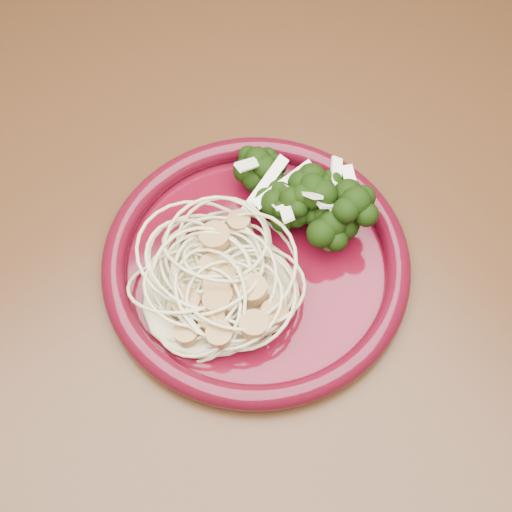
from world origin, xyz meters
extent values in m
plane|color=#50351B|center=(0.00, 0.00, 0.00)|extent=(3.50, 3.50, 0.00)
cube|color=#472814|center=(0.00, 0.00, 0.73)|extent=(1.20, 0.80, 0.04)
cylinder|color=#472814|center=(0.55, 0.35, 0.35)|extent=(0.06, 0.06, 0.71)
cylinder|color=#4B0714|center=(0.11, -0.05, 0.75)|extent=(0.29, 0.29, 0.01)
torus|color=#4B0815|center=(0.11, -0.05, 0.76)|extent=(0.30, 0.30, 0.02)
ellipsoid|color=beige|center=(0.07, -0.06, 0.77)|extent=(0.15, 0.13, 0.03)
ellipsoid|color=black|center=(0.16, -0.05, 0.78)|extent=(0.10, 0.15, 0.05)
camera|label=1|loc=(-0.07, -0.30, 1.30)|focal=50.00mm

